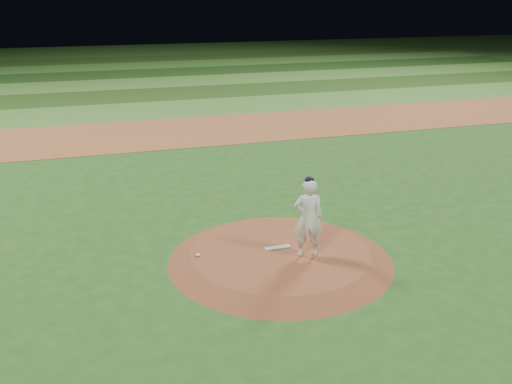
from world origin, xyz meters
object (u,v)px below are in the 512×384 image
at_px(pitchers_mound, 280,255).
at_px(pitcher_on_mound, 308,218).
at_px(pitching_rubber, 277,248).
at_px(rosin_bag, 198,255).

distance_m(pitchers_mound, pitcher_on_mound, 1.29).
distance_m(pitching_rubber, rosin_bag, 1.97).
bearing_deg(pitcher_on_mound, pitchers_mound, 141.26).
bearing_deg(rosin_bag, pitching_rubber, -4.28).
height_order(pitching_rubber, pitcher_on_mound, pitcher_on_mound).
bearing_deg(pitcher_on_mound, pitching_rubber, 132.82).
xyz_separation_m(pitching_rubber, pitcher_on_mound, (0.54, -0.59, 0.96)).
relative_size(rosin_bag, pitcher_on_mound, 0.06).
bearing_deg(rosin_bag, pitcher_on_mound, -16.32).
bearing_deg(pitching_rubber, pitchers_mound, -83.48).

